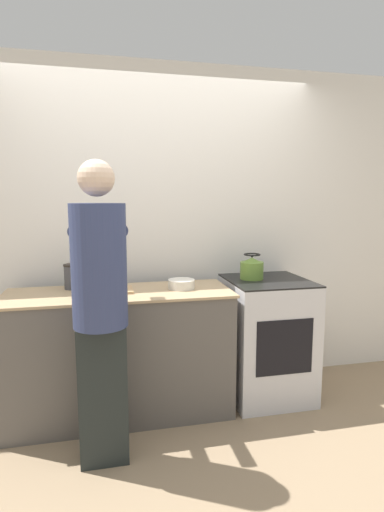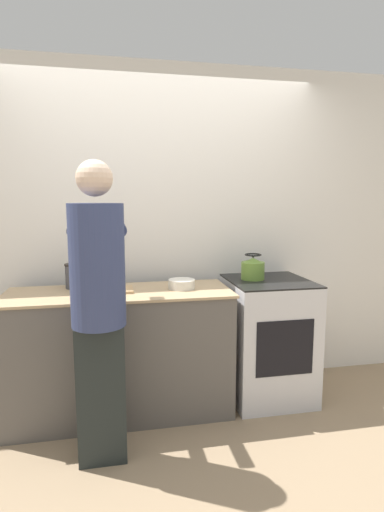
% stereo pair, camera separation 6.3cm
% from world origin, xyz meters
% --- Properties ---
extents(ground_plane, '(12.00, 12.00, 0.00)m').
position_xyz_m(ground_plane, '(0.00, 0.00, 0.00)').
color(ground_plane, '#997F60').
extents(wall_back, '(8.00, 0.05, 2.60)m').
position_xyz_m(wall_back, '(0.00, 0.71, 1.30)').
color(wall_back, white).
rests_on(wall_back, ground_plane).
extents(counter, '(1.58, 0.59, 0.90)m').
position_xyz_m(counter, '(-0.33, 0.28, 0.45)').
color(counter, '#5B5651').
rests_on(counter, ground_plane).
extents(oven, '(0.61, 0.65, 0.93)m').
position_xyz_m(oven, '(0.80, 0.32, 0.47)').
color(oven, silver).
rests_on(oven, ground_plane).
extents(person, '(0.35, 0.59, 1.76)m').
position_xyz_m(person, '(-0.45, -0.23, 0.96)').
color(person, '#212726').
rests_on(person, ground_plane).
extents(cutting_board, '(0.35, 0.22, 0.02)m').
position_xyz_m(cutting_board, '(-0.41, 0.30, 0.91)').
color(cutting_board, tan).
rests_on(cutting_board, counter).
extents(knife, '(0.21, 0.11, 0.01)m').
position_xyz_m(knife, '(-0.46, 0.27, 0.92)').
color(knife, silver).
rests_on(knife, cutting_board).
extents(kettle, '(0.18, 0.18, 0.20)m').
position_xyz_m(kettle, '(0.69, 0.38, 1.01)').
color(kettle, olive).
rests_on(kettle, oven).
extents(bowl_prep, '(0.19, 0.19, 0.07)m').
position_xyz_m(bowl_prep, '(0.12, 0.29, 0.94)').
color(bowl_prep, silver).
rests_on(bowl_prep, counter).
extents(canister_jar, '(0.13, 0.13, 0.18)m').
position_xyz_m(canister_jar, '(-0.65, 0.46, 0.99)').
color(canister_jar, '#4C4C51').
rests_on(canister_jar, counter).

